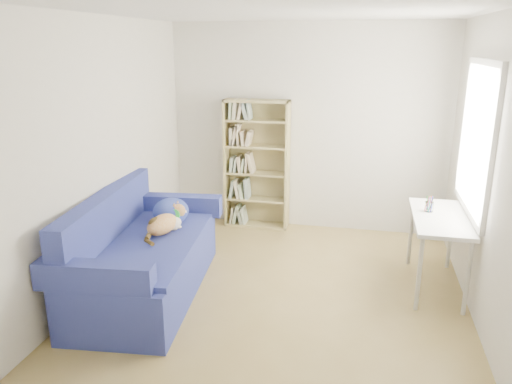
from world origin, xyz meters
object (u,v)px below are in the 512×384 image
bookshelf (257,169)px  pen_cup (429,206)px  desk (440,224)px  sofa (143,256)px

bookshelf → pen_cup: bearing=-31.2°
bookshelf → desk: size_ratio=1.50×
desk → pen_cup: (-0.10, 0.12, 0.14)m
bookshelf → pen_cup: bookshelf is taller
bookshelf → pen_cup: 2.34m
sofa → desk: bearing=8.5°
pen_cup → sofa: bearing=-163.0°
sofa → desk: size_ratio=1.88×
sofa → pen_cup: size_ratio=12.89×
sofa → bookshelf: 2.18m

